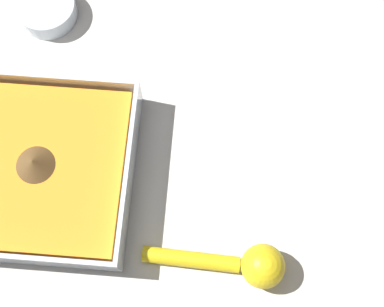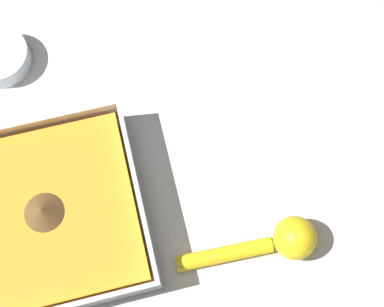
% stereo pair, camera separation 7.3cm
% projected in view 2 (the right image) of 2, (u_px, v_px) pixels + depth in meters
% --- Properties ---
extents(ground_plane, '(4.00, 4.00, 0.00)m').
position_uv_depth(ground_plane, '(91.00, 224.00, 0.73)').
color(ground_plane, beige).
extents(square_dish, '(0.25, 0.25, 0.06)m').
position_uv_depth(square_dish, '(49.00, 216.00, 0.71)').
color(square_dish, silver).
rests_on(square_dish, ground_plane).
extents(lemon_squeezer, '(0.06, 0.19, 0.06)m').
position_uv_depth(lemon_squeezer, '(278.00, 242.00, 0.70)').
color(lemon_squeezer, yellow).
rests_on(lemon_squeezer, ground_plane).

